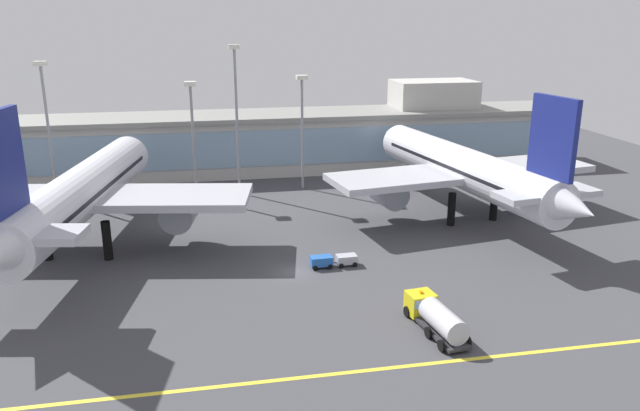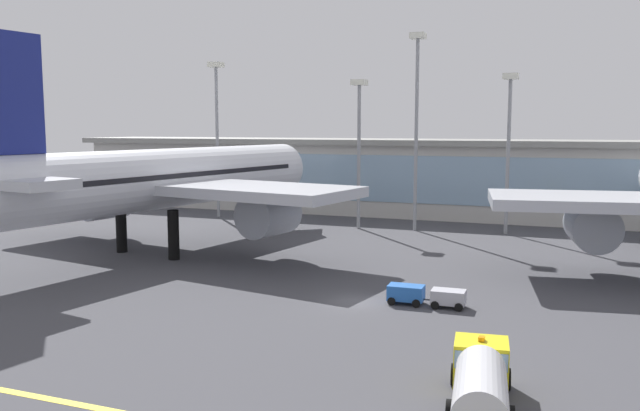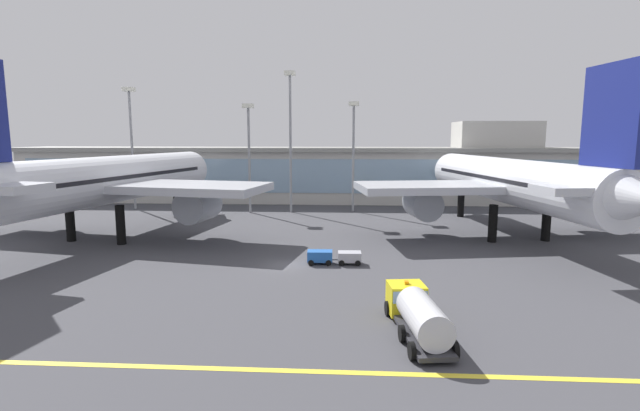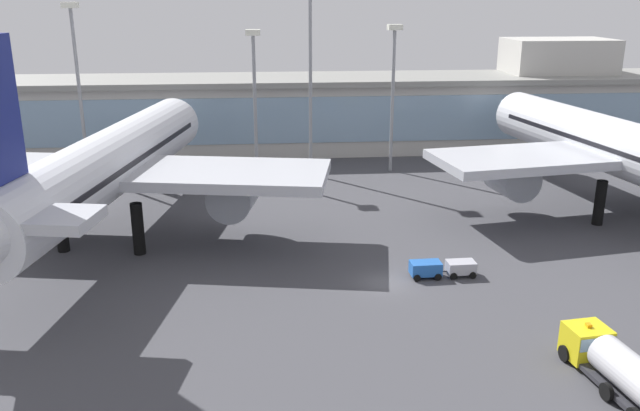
% 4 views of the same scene
% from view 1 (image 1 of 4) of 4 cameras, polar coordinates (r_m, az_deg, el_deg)
% --- Properties ---
extents(ground_plane, '(180.00, 180.00, 0.00)m').
position_cam_1_polar(ground_plane, '(73.22, -2.52, -6.13)').
color(ground_plane, '#424247').
extents(taxiway_centreline_stripe, '(144.00, 0.50, 0.01)m').
position_cam_1_polar(taxiway_centreline_stripe, '(53.98, 1.15, -15.18)').
color(taxiway_centreline_stripe, yellow).
rests_on(taxiway_centreline_stripe, ground).
extents(terminal_building, '(125.11, 14.00, 16.35)m').
position_cam_1_polar(terminal_building, '(119.52, -5.28, 6.00)').
color(terminal_building, beige).
rests_on(terminal_building, ground).
extents(airliner_near_left, '(42.81, 52.22, 20.57)m').
position_cam_1_polar(airliner_near_left, '(82.87, -21.04, 1.02)').
color(airliner_near_left, black).
rests_on(airliner_near_left, ground).
extents(airliner_near_right, '(41.16, 51.28, 19.91)m').
position_cam_1_polar(airliner_near_right, '(93.39, 13.02, 3.28)').
color(airliner_near_right, black).
rests_on(airliner_near_right, ground).
extents(fuel_tanker_truck, '(3.87, 9.27, 2.90)m').
position_cam_1_polar(fuel_tanker_truck, '(60.98, 10.46, -9.85)').
color(fuel_tanker_truck, black).
rests_on(fuel_tanker_truck, ground).
extents(baggage_tug_near, '(5.64, 1.85, 1.40)m').
position_cam_1_polar(baggage_tug_near, '(74.52, 1.19, -5.03)').
color(baggage_tug_near, black).
rests_on(baggage_tug_near, ground).
extents(apron_light_mast_west, '(1.80, 1.80, 18.87)m').
position_cam_1_polar(apron_light_mast_west, '(101.85, -11.62, 7.65)').
color(apron_light_mast_west, gray).
rests_on(apron_light_mast_west, ground).
extents(apron_light_mast_centre, '(1.80, 1.80, 24.37)m').
position_cam_1_polar(apron_light_mast_centre, '(102.60, -7.69, 9.65)').
color(apron_light_mast_centre, gray).
rests_on(apron_light_mast_centre, ground).
extents(apron_light_mast_east, '(1.80, 1.80, 19.31)m').
position_cam_1_polar(apron_light_mast_east, '(105.50, -1.65, 8.44)').
color(apron_light_mast_east, gray).
rests_on(apron_light_mast_east, ground).
extents(apron_light_mast_far_east, '(1.80, 1.80, 22.07)m').
position_cam_1_polar(apron_light_mast_far_east, '(107.11, -23.78, 7.99)').
color(apron_light_mast_far_east, gray).
rests_on(apron_light_mast_far_east, ground).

